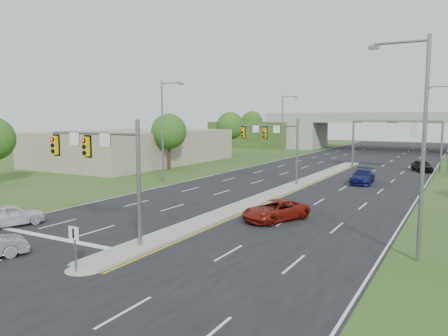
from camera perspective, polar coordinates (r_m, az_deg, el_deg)
ground at (r=24.69m, az=-10.88°, el=-10.20°), size 240.00×240.00×0.00m
road at (r=55.65m, az=12.91°, el=-0.85°), size 24.00×160.00×0.02m
median at (r=44.35m, az=8.57°, el=-2.52°), size 2.00×54.00×0.16m
median_nose at (r=21.91m, az=-17.77°, el=-12.32°), size 2.00×2.00×0.16m
lane_markings at (r=50.07m, az=10.30°, el=-1.59°), size 23.72×160.00×0.01m
signal_mast_near at (r=25.23m, az=-15.17°, el=1.01°), size 6.62×0.60×7.00m
signal_mast_far at (r=46.47m, az=6.88°, el=3.66°), size 6.62×0.60×7.00m
keep_right_sign at (r=21.15m, az=-18.96°, el=-9.03°), size 0.60×0.13×2.20m
sign_gantry at (r=63.57m, az=21.38°, el=4.51°), size 11.58×0.44×6.67m
overpass at (r=99.29m, az=20.28°, el=4.18°), size 80.00×14.00×8.10m
lightpole_l_mid at (r=47.59m, az=-7.86°, el=5.38°), size 2.85×0.25×11.00m
lightpole_l_far at (r=78.44m, az=7.77°, el=5.85°), size 2.85×0.25×11.00m
lightpole_r_near at (r=23.15m, az=24.18°, el=3.59°), size 2.85×0.25×11.00m
lightpole_r_far at (r=58.08m, az=27.24°, el=4.92°), size 2.85×0.25×11.00m
tree_l_near at (r=59.64m, az=-7.22°, el=4.74°), size 4.80×4.80×7.60m
tree_l_mid at (r=82.95m, az=0.83°, el=5.54°), size 5.20×5.20×8.12m
tree_back_a at (r=124.07m, az=3.68°, el=6.04°), size 6.00×6.00×8.85m
tree_back_b at (r=118.74m, az=9.82°, el=5.77°), size 5.60×5.60×8.32m
commercial_building at (r=69.90m, az=-11.38°, el=2.73°), size 18.00×30.00×5.00m
car_white at (r=31.86m, az=-26.26°, el=-5.54°), size 3.08×4.67×1.48m
car_far_a at (r=30.39m, az=6.72°, el=-5.52°), size 4.09×5.57×1.41m
car_far_b at (r=49.18m, az=17.65°, el=-1.06°), size 2.50×5.38×1.52m
car_far_c at (r=62.90m, az=24.45°, el=0.26°), size 3.33×4.73×1.50m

